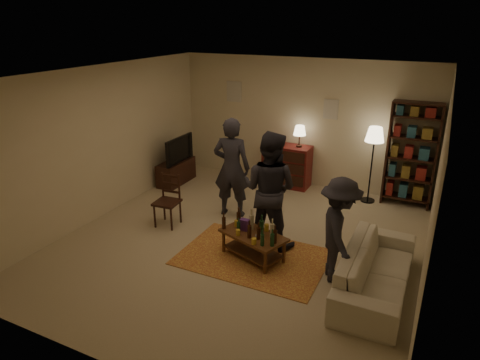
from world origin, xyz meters
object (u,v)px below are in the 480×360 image
Objects in this scene: floor_lamp at (374,140)px; person_right at (269,190)px; tv_stand at (176,166)px; person_by_sofa at (339,231)px; bookshelf at (411,154)px; dresser at (287,165)px; person_left at (232,168)px; sofa at (376,270)px; coffee_table at (253,235)px; dining_chair at (168,198)px.

person_right is at bearing -115.45° from floor_lamp.
person_by_sofa is (4.10, -2.16, 0.37)m from tv_stand.
bookshelf reaches higher than person_right.
dresser is 1.93m from person_left.
floor_lamp reaches higher than person_by_sofa.
floor_lamp is at bearing -152.87° from person_left.
bookshelf reaches higher than sofa.
dresser is at bearing 22.07° from tv_stand.
tv_stand is at bearing -25.98° from person_right.
dresser is at bearing -72.91° from person_right.
person_left is 2.58m from person_by_sofa.
person_left reaches higher than coffee_table.
dresser is 1.94m from floor_lamp.
person_right is at bearing -29.57° from tv_stand.
person_left is (-2.80, 1.28, 0.61)m from sofa.
floor_lamp reaches higher than sofa.
dresser is 3.93m from sofa.
dresser reaches higher than sofa.
floor_lamp reaches higher than dresser.
person_by_sofa is (1.84, -3.07, 0.28)m from dresser.
person_left reaches higher than person_by_sofa.
bookshelf reaches higher than person_left.
tv_stand reaches higher than sofa.
sofa is (0.63, -3.00, -0.97)m from floor_lamp.
person_left is (-2.85, -1.90, -0.11)m from bookshelf.
person_left is at bearing -26.49° from tv_stand.
dresser is at bearing 6.42° from person_by_sofa.
dining_chair is 0.46× the size of bookshelf.
bookshelf is at bearing -157.56° from person_left.
sofa is at bearing -12.15° from dining_chair.
coffee_table is 3.12m from dresser.
floor_lamp reaches higher than dining_chair.
coffee_table is at bearing -79.45° from dresser.
coffee_table is 0.73× the size of floor_lamp.
dining_chair is 0.51× the size of person_left.
floor_lamp is 0.83× the size of person_left.
dining_chair is 3.12m from person_by_sofa.
bookshelf is at bearing -35.29° from person_by_sofa.
tv_stand is 0.51× the size of sofa.
coffee_table is at bearing -17.70° from dining_chair.
person_right is at bearing 42.07° from person_by_sofa.
floor_lamp is at bearing 35.34° from dining_chair.
person_by_sofa reaches higher than coffee_table.
person_by_sofa is at bearing -88.45° from floor_lamp.
bookshelf reaches higher than dresser.
person_by_sofa is (-0.55, 0.04, 0.45)m from sofa.
floor_lamp is at bearing 11.81° from sofa.
person_left is 1.22× the size of person_by_sofa.
dining_chair is 1.90m from person_right.
tv_stand is 2.43m from dresser.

